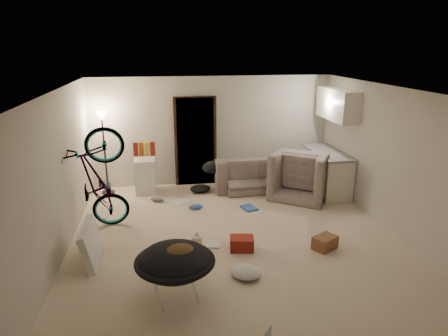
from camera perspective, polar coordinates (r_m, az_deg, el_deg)
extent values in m
cube|color=beige|center=(6.89, 1.73, -10.23)|extent=(5.50, 6.00, 0.02)
cube|color=white|center=(6.15, 1.94, 11.10)|extent=(5.50, 6.00, 0.02)
cube|color=beige|center=(9.29, -1.68, 5.30)|extent=(5.50, 0.02, 2.50)
cube|color=beige|center=(3.74, 10.82, -13.90)|extent=(5.50, 0.02, 2.50)
cube|color=beige|center=(6.50, -22.84, -1.31)|extent=(0.02, 6.00, 2.50)
cube|color=beige|center=(7.42, 23.25, 0.84)|extent=(0.02, 6.00, 2.50)
cube|color=black|center=(9.25, -4.10, 3.77)|extent=(0.85, 0.10, 2.04)
cube|color=black|center=(9.23, -4.08, 3.72)|extent=(0.97, 0.04, 2.10)
cylinder|color=black|center=(9.29, -16.18, -3.33)|extent=(0.28, 0.28, 0.03)
cylinder|color=black|center=(9.04, -16.62, 1.64)|extent=(0.04, 0.04, 1.70)
cone|color=#FFE0A5|center=(8.86, -17.10, 7.07)|extent=(0.24, 0.24, 0.18)
cube|color=silver|center=(9.19, 14.42, -0.60)|extent=(0.60, 1.50, 0.88)
cube|color=gray|center=(9.06, 14.64, 2.17)|extent=(0.64, 1.54, 0.04)
cube|color=silver|center=(8.91, 15.92, 8.73)|extent=(0.38, 1.40, 0.65)
imported|color=#383F38|center=(9.17, 4.56, -1.18)|extent=(1.93, 0.79, 0.56)
imported|color=#383F38|center=(8.88, 11.21, -1.45)|extent=(1.52, 1.48, 0.75)
imported|color=black|center=(7.38, -17.34, -4.75)|extent=(1.97, 0.96, 1.11)
cube|color=white|center=(9.00, -11.17, -1.13)|extent=(0.45, 0.45, 0.77)
cube|color=maroon|center=(8.84, -12.50, 2.62)|extent=(0.11, 0.08, 0.30)
cube|color=#BA4E17|center=(8.83, -11.72, 2.66)|extent=(0.11, 0.08, 0.30)
cube|color=gold|center=(8.83, -10.94, 2.70)|extent=(0.11, 0.08, 0.30)
cube|color=maroon|center=(8.82, -10.16, 2.73)|extent=(0.11, 0.08, 0.30)
cylinder|color=silver|center=(5.39, -6.91, -15.74)|extent=(0.68, 0.68, 0.48)
ellipsoid|color=black|center=(5.24, -7.03, -13.05)|extent=(0.96, 0.96, 0.40)
torus|color=black|center=(5.24, -7.03, -13.05)|extent=(1.03, 1.03, 0.07)
ellipsoid|color=#4B3719|center=(5.16, -6.49, -12.13)|extent=(0.59, 0.54, 0.22)
ellipsoid|color=black|center=(8.92, -1.34, 0.10)|extent=(0.64, 0.57, 0.28)
cube|color=silver|center=(6.45, -18.50, -10.16)|extent=(0.23, 0.90, 0.60)
cube|color=brown|center=(6.75, 14.21, -10.29)|extent=(0.45, 0.42, 0.21)
cube|color=maroon|center=(6.52, 2.55, -10.73)|extent=(0.41, 0.33, 0.22)
cylinder|color=silver|center=(6.65, -3.86, -10.38)|extent=(0.18, 0.18, 0.18)
cone|color=silver|center=(6.59, -3.88, -9.41)|extent=(0.10, 0.10, 0.08)
cube|color=#B4B0A7|center=(8.58, -6.72, -4.54)|extent=(0.72, 0.76, 0.01)
cube|color=#2F60AC|center=(8.09, 3.60, -5.71)|extent=(0.34, 0.40, 0.03)
cube|color=silver|center=(6.70, -1.50, -10.83)|extent=(0.25, 0.30, 0.02)
ellipsoid|color=#2F60AC|center=(8.05, -4.05, -5.56)|extent=(0.30, 0.15, 0.11)
ellipsoid|color=slate|center=(8.52, -9.52, -4.45)|extent=(0.32, 0.22, 0.11)
ellipsoid|color=#2F60AC|center=(6.22, -4.73, -12.90)|extent=(0.21, 0.27, 0.09)
ellipsoid|color=slate|center=(6.10, -8.33, -13.73)|extent=(0.24, 0.24, 0.09)
ellipsoid|color=black|center=(6.52, -8.08, -11.21)|extent=(0.55, 0.49, 0.16)
ellipsoid|color=black|center=(8.99, -3.41, -2.94)|extent=(0.54, 0.50, 0.14)
ellipsoid|color=silver|center=(5.87, 3.13, -14.61)|extent=(0.59, 0.58, 0.14)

